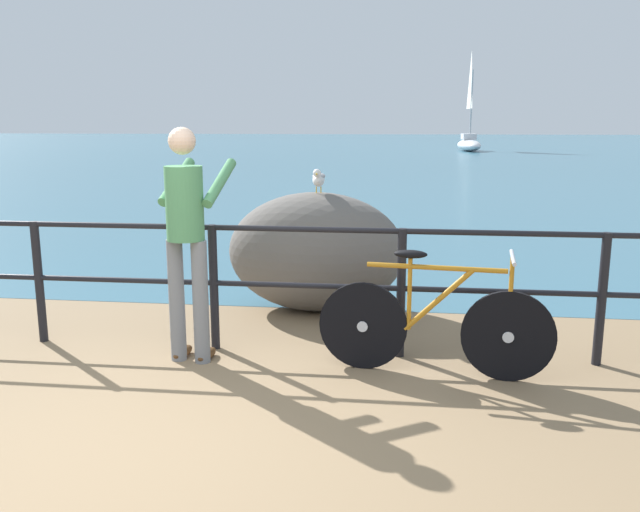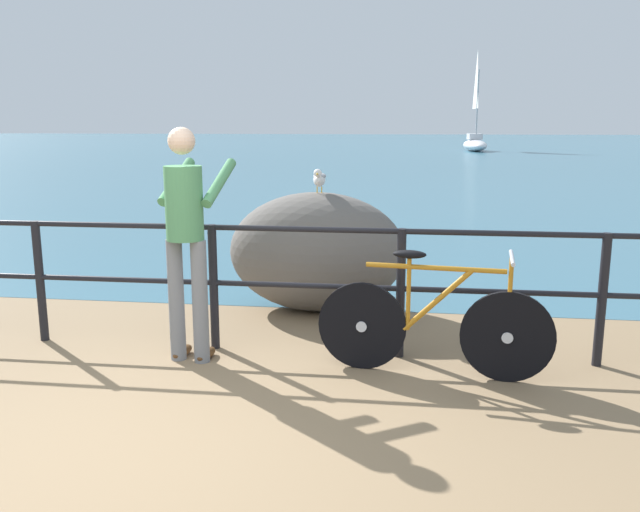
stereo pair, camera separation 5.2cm
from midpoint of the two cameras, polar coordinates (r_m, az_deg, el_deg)
name	(u,v)px [view 2 (the right image)]	position (r m, az deg, el deg)	size (l,w,h in m)	color
ground_plane	(364,175)	(23.31, 3.88, 7.00)	(120.00, 120.00, 0.10)	#846B4C
sea_surface	(388,146)	(51.24, 5.96, 9.53)	(120.00, 90.00, 0.01)	#38667A
promenade_railing	(213,271)	(5.30, -9.00, -1.34)	(9.02, 0.07, 1.02)	black
bicycle	(434,323)	(4.82, 10.16, -5.79)	(1.69, 0.48, 0.92)	black
person_at_railing	(187,234)	(5.01, -11.23, 1.91)	(0.51, 0.66, 1.78)	slate
breakwater_boulder_main	(317,252)	(6.35, -0.04, 0.36)	(1.70, 1.09, 1.16)	#605B56
seagull	(319,178)	(6.19, 0.18, 6.78)	(0.12, 0.34, 0.23)	gold
sailboat	(475,140)	(42.57, 13.36, 9.83)	(1.56, 4.47, 6.16)	white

